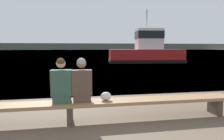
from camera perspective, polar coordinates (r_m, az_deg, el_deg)
The scene contains 7 objects.
water_surface at distance 126.67m, azimuth -9.54°, elevation 5.58°, with size 240.00×240.00×0.00m, color #5684A3.
far_shoreline at distance 176.77m, azimuth -9.68°, elevation 6.64°, with size 600.00×12.00×5.25m, color #4C4C42.
bench_main at distance 4.53m, azimuth -11.94°, elevation -9.96°, with size 7.71×0.50×0.47m.
person_left at distance 4.43m, azimuth -14.24°, elevation -3.84°, with size 0.44×0.37×0.97m.
person_right at distance 4.41m, azimuth -8.65°, elevation -3.67°, with size 0.44×0.37×0.97m.
shopping_bag at distance 4.54m, azimuth -1.77°, elevation -7.51°, with size 0.24×0.17×0.19m.
tugboat_red at distance 22.94m, azimuth 9.71°, elevation 5.14°, with size 8.49×4.42×5.84m.
Camera 1 is at (-0.89, -1.22, 1.65)m, focal length 32.00 mm.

